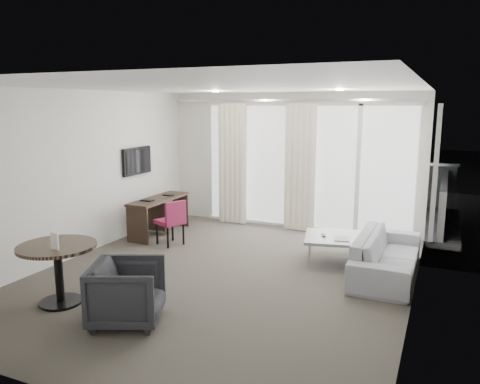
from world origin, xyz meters
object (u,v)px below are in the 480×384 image
at_px(desk_chair, 170,222).
at_px(desk, 159,216).
at_px(coffee_table, 334,249).
at_px(tub_armchair, 127,293).
at_px(sofa, 387,254).
at_px(round_table, 59,274).
at_px(rattan_chair_b, 378,194).
at_px(rattan_chair_a, 335,196).

bearing_deg(desk_chair, desk, 160.74).
height_order(desk, coffee_table, desk).
xyz_separation_m(tub_armchair, sofa, (2.42, 2.70, -0.05)).
bearing_deg(round_table, coffee_table, 47.28).
relative_size(desk_chair, coffee_table, 0.90).
distance_m(round_table, rattan_chair_b, 7.20).
height_order(desk_chair, rattan_chair_a, rattan_chair_a).
bearing_deg(tub_armchair, desk_chair, -0.54).
relative_size(desk_chair, round_table, 0.85).
distance_m(desk, desk_chair, 0.73).
height_order(desk, sofa, desk).
distance_m(tub_armchair, sofa, 3.63).
bearing_deg(tub_armchair, desk, 4.28).
bearing_deg(tub_armchair, sofa, -65.65).
distance_m(round_table, coffee_table, 3.94).
relative_size(round_table, tub_armchair, 1.21).
bearing_deg(desk, sofa, -6.71).
bearing_deg(rattan_chair_a, tub_armchair, -91.32).
xyz_separation_m(rattan_chair_a, rattan_chair_b, (0.77, 0.85, -0.03)).
height_order(desk_chair, coffee_table, desk_chair).
bearing_deg(rattan_chair_b, desk, -159.20).
bearing_deg(desk_chair, round_table, -64.98).
distance_m(desk, rattan_chair_b, 4.93).
bearing_deg(desk, tub_armchair, -61.94).
height_order(sofa, rattan_chair_b, rattan_chair_b).
bearing_deg(desk, coffee_table, -3.63).
relative_size(desk, desk_chair, 1.84).
bearing_deg(rattan_chair_a, desk_chair, -115.86).
relative_size(sofa, rattan_chair_b, 2.40).
relative_size(tub_armchair, sofa, 0.38).
xyz_separation_m(tub_armchair, rattan_chair_a, (0.98, 5.86, 0.11)).
height_order(tub_armchair, sofa, tub_armchair).
distance_m(rattan_chair_a, rattan_chair_b, 1.15).
height_order(tub_armchair, rattan_chair_a, rattan_chair_a).
bearing_deg(round_table, desk, 101.54).
height_order(rattan_chair_a, rattan_chair_b, rattan_chair_a).
relative_size(desk_chair, tub_armchair, 1.03).
distance_m(desk_chair, coffee_table, 2.79).
xyz_separation_m(tub_armchair, coffee_table, (1.61, 2.97, -0.15)).
bearing_deg(coffee_table, rattan_chair_b, 87.80).
relative_size(tub_armchair, rattan_chair_a, 0.84).
bearing_deg(tub_armchair, coffee_table, -52.20).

